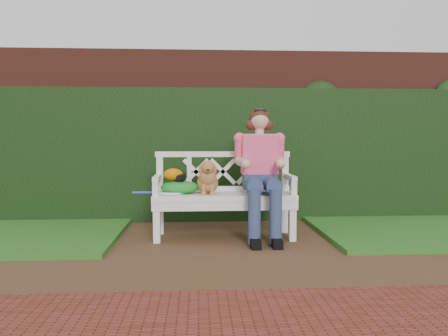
{
  "coord_description": "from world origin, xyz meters",
  "views": [
    {
      "loc": [
        -0.25,
        -3.93,
        1.08
      ],
      "look_at": [
        0.02,
        0.71,
        0.75
      ],
      "focal_mm": 35.0,
      "sensor_mm": 36.0,
      "label": 1
    }
  ],
  "objects": [
    {
      "name": "dog",
      "position": [
        -0.15,
        0.66,
        0.66
      ],
      "size": [
        0.36,
        0.4,
        0.36
      ],
      "primitive_type": null,
      "rotation": [
        0.0,
        0.0,
        -0.43
      ],
      "color": "olive",
      "rests_on": "garden_bench"
    },
    {
      "name": "ivy_hedge",
      "position": [
        0.0,
        1.68,
        0.85
      ],
      "size": [
        10.0,
        0.18,
        1.7
      ],
      "primitive_type": "cube",
      "color": "#1E4114",
      "rests_on": "ground"
    },
    {
      "name": "brick_paving",
      "position": [
        0.0,
        -1.6,
        0.01
      ],
      "size": [
        4.0,
        1.2,
        0.03
      ],
      "primitive_type": "cube",
      "color": "#5C2418",
      "rests_on": "ground"
    },
    {
      "name": "grass_right",
      "position": [
        2.4,
        0.9,
        0.03
      ],
      "size": [
        2.6,
        2.0,
        0.05
      ],
      "primitive_type": "cube",
      "color": "#235E1E",
      "rests_on": "ground"
    },
    {
      "name": "baseball_glove",
      "position": [
        -0.52,
        0.71,
        0.68
      ],
      "size": [
        0.23,
        0.19,
        0.13
      ],
      "primitive_type": "ellipsoid",
      "rotation": [
        0.0,
        0.0,
        0.22
      ],
      "color": "#BF6302",
      "rests_on": "green_bag"
    },
    {
      "name": "garden_bench",
      "position": [
        0.02,
        0.71,
        0.24
      ],
      "size": [
        1.62,
        0.71,
        0.48
      ],
      "primitive_type": null,
      "rotation": [
        0.0,
        0.0,
        -0.07
      ],
      "color": "white",
      "rests_on": "ground"
    },
    {
      "name": "ground",
      "position": [
        0.0,
        0.0,
        0.0
      ],
      "size": [
        60.0,
        60.0,
        0.0
      ],
      "primitive_type": "plane",
      "color": "#493017"
    },
    {
      "name": "grass_left",
      "position": [
        -2.4,
        0.9,
        0.03
      ],
      "size": [
        2.6,
        2.0,
        0.05
      ],
      "primitive_type": "cube",
      "color": "#235E1E",
      "rests_on": "ground"
    },
    {
      "name": "brick_wall",
      "position": [
        0.0,
        1.9,
        1.1
      ],
      "size": [
        10.0,
        0.3,
        2.2
      ],
      "primitive_type": "cube",
      "color": "#5C291D",
      "rests_on": "ground"
    },
    {
      "name": "green_bag",
      "position": [
        -0.45,
        0.71,
        0.55
      ],
      "size": [
        0.47,
        0.4,
        0.14
      ],
      "primitive_type": null,
      "rotation": [
        0.0,
        0.0,
        -0.23
      ],
      "color": "green",
      "rests_on": "garden_bench"
    },
    {
      "name": "camera_item",
      "position": [
        -0.44,
        0.69,
        0.65
      ],
      "size": [
        0.13,
        0.11,
        0.07
      ],
      "primitive_type": "cube",
      "rotation": [
        0.0,
        0.0,
        -0.38
      ],
      "color": "black",
      "rests_on": "green_bag"
    },
    {
      "name": "tennis_racket",
      "position": [
        -0.57,
        0.69,
        0.49
      ],
      "size": [
        0.62,
        0.34,
        0.03
      ],
      "primitive_type": null,
      "rotation": [
        0.0,
        0.0,
        0.17
      ],
      "color": "white",
      "rests_on": "garden_bench"
    },
    {
      "name": "seated_woman",
      "position": [
        0.41,
        0.69,
        0.68
      ],
      "size": [
        0.69,
        0.85,
        1.36
      ],
      "primitive_type": null,
      "rotation": [
        0.0,
        0.0,
        0.15
      ],
      "color": "red",
      "rests_on": "ground"
    }
  ]
}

